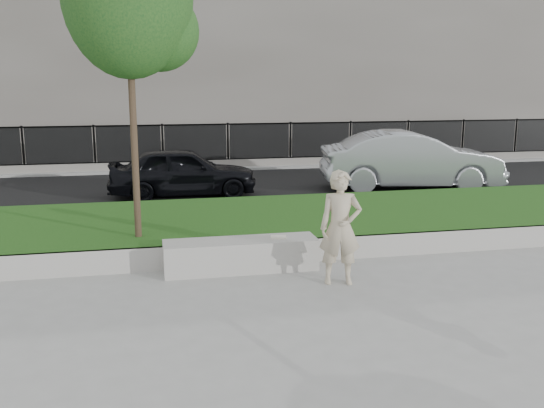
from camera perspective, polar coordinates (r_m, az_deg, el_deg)
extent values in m
plane|color=gray|center=(9.15, -3.47, -7.80)|extent=(90.00, 90.00, 0.00)
cube|color=#15360D|center=(11.95, -5.67, -2.20)|extent=(34.00, 4.00, 0.40)
cube|color=#A8A59D|center=(10.07, -4.39, -4.80)|extent=(34.00, 0.08, 0.40)
cube|color=black|center=(17.35, -7.74, 1.47)|extent=(34.00, 7.00, 0.04)
cube|color=gray|center=(21.78, -8.68, 3.60)|extent=(34.00, 3.00, 0.12)
cube|color=slate|center=(20.76, -8.52, 3.72)|extent=(32.00, 0.30, 0.24)
cube|color=black|center=(20.69, -8.58, 5.45)|extent=(32.00, 0.04, 1.50)
cube|color=black|center=(20.63, -8.63, 7.38)|extent=(32.00, 0.05, 0.05)
cube|color=black|center=(20.75, -8.53, 4.07)|extent=(32.00, 0.05, 0.05)
cube|color=#5C5751|center=(28.63, -9.91, 15.35)|extent=(34.00, 10.00, 10.00)
cube|color=#A8A59D|center=(9.85, -2.95, -4.82)|extent=(2.48, 0.62, 0.51)
imported|color=#BEAF92|center=(9.12, 6.45, -2.23)|extent=(0.70, 0.53, 1.73)
cube|color=silver|center=(9.89, 0.60, -3.13)|extent=(0.29, 0.23, 0.03)
cylinder|color=#38281C|center=(10.34, -13.03, 9.91)|extent=(0.11, 0.11, 4.77)
sphere|color=#16441A|center=(10.56, -10.60, 15.73)|extent=(1.33, 1.33, 1.33)
imported|color=black|center=(15.98, -8.40, 3.03)|extent=(3.84, 1.60, 1.30)
imported|color=#9A9EA3|center=(17.28, 12.92, 4.02)|extent=(5.13, 2.51, 1.62)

